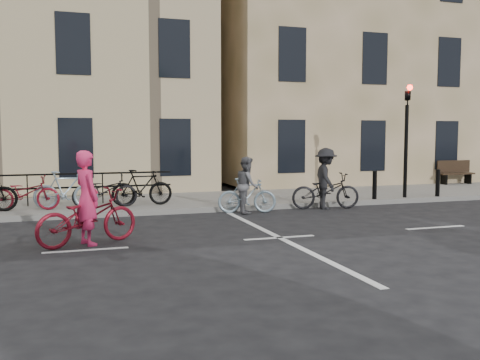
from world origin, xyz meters
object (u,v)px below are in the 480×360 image
object	(u,v)px
traffic_light	(407,127)
cyclist_pink	(87,212)
bench	(455,171)
cyclist_dark	(326,185)
cyclist_grey	(247,190)

from	to	relation	value
traffic_light	cyclist_pink	xyz separation A→B (m)	(-10.14, -3.80, -1.79)
bench	cyclist_dark	xyz separation A→B (m)	(-8.02, -4.04, 0.04)
cyclist_grey	cyclist_dark	bearing A→B (deg)	-75.32
bench	cyclist_pink	distance (m)	16.58
cyclist_grey	cyclist_dark	distance (m)	2.48
bench	cyclist_dark	size ratio (longest dim) A/B	0.75
traffic_light	cyclist_dark	world-z (taller)	traffic_light
cyclist_pink	cyclist_grey	size ratio (longest dim) A/B	1.32
traffic_light	cyclist_grey	bearing A→B (deg)	-172.81
cyclist_pink	cyclist_grey	world-z (taller)	cyclist_pink
cyclist_grey	traffic_light	bearing A→B (deg)	-69.72
traffic_light	bench	distance (m)	6.14
cyclist_pink	cyclist_grey	xyz separation A→B (m)	(4.44, 3.08, -0.02)
cyclist_dark	cyclist_pink	bearing A→B (deg)	124.95
traffic_light	cyclist_grey	distance (m)	6.02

